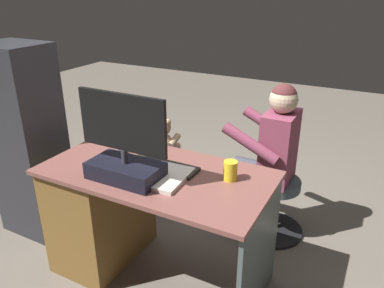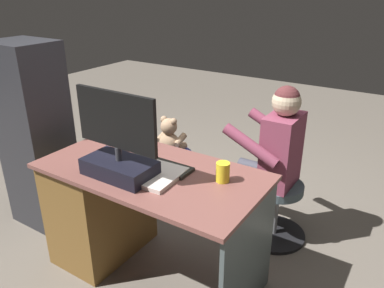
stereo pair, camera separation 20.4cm
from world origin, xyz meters
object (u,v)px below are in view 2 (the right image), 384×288
(office_chair_teddy, at_px, (170,173))
(visitor_chair, at_px, (276,207))
(computer_mouse, at_px, (120,150))
(monitor, at_px, (118,152))
(keyboard, at_px, (158,165))
(cup, at_px, (223,172))
(person, at_px, (271,151))
(teddy_bear, at_px, (170,137))
(tv_remote, at_px, (111,156))
(desk, at_px, (112,204))

(office_chair_teddy, height_order, visitor_chair, same)
(computer_mouse, distance_m, visitor_chair, 1.19)
(monitor, bearing_deg, keyboard, -119.20)
(cup, bearing_deg, person, -90.60)
(computer_mouse, xyz_separation_m, cup, (-0.72, -0.02, 0.04))
(computer_mouse, xyz_separation_m, teddy_bear, (0.14, -0.71, -0.19))
(computer_mouse, bearing_deg, visitor_chair, -138.75)
(visitor_chair, bearing_deg, tv_remote, 44.20)
(tv_remote, xyz_separation_m, teddy_bear, (0.13, -0.79, -0.18))
(desk, bearing_deg, cup, -172.29)
(monitor, height_order, teddy_bear, monitor)
(keyboard, bearing_deg, visitor_chair, -123.54)
(desk, relative_size, keyboard, 3.14)
(teddy_bear, bearing_deg, desk, 97.11)
(desk, bearing_deg, computer_mouse, -115.46)
(monitor, height_order, cup, monitor)
(keyboard, relative_size, cup, 3.85)
(desk, relative_size, cup, 12.09)
(office_chair_teddy, bearing_deg, computer_mouse, 100.97)
(computer_mouse, bearing_deg, tv_remote, 86.50)
(keyboard, bearing_deg, desk, 8.53)
(person, bearing_deg, cup, 89.40)
(monitor, height_order, tv_remote, monitor)
(computer_mouse, height_order, teddy_bear, computer_mouse)
(desk, xyz_separation_m, keyboard, (-0.36, -0.05, 0.36))
(tv_remote, relative_size, office_chair_teddy, 0.32)
(desk, bearing_deg, visitor_chair, -137.04)
(teddy_bear, bearing_deg, office_chair_teddy, 90.00)
(keyboard, distance_m, person, 0.84)
(monitor, relative_size, cup, 4.83)
(desk, relative_size, monitor, 2.51)
(keyboard, xyz_separation_m, computer_mouse, (0.32, -0.02, 0.01))
(computer_mouse, relative_size, visitor_chair, 0.21)
(visitor_chair, relative_size, person, 0.41)
(visitor_chair, bearing_deg, monitor, 57.36)
(computer_mouse, relative_size, cup, 0.88)
(desk, relative_size, visitor_chair, 2.86)
(tv_remote, distance_m, person, 1.07)
(visitor_chair, bearing_deg, person, 0.10)
(tv_remote, distance_m, office_chair_teddy, 0.94)
(keyboard, height_order, teddy_bear, keyboard)
(monitor, xyz_separation_m, cup, (-0.51, -0.25, -0.09))
(computer_mouse, distance_m, tv_remote, 0.08)
(desk, distance_m, tv_remote, 0.36)
(cup, xyz_separation_m, person, (-0.01, -0.68, -0.13))
(keyboard, bearing_deg, monitor, 60.80)
(teddy_bear, relative_size, visitor_chair, 0.68)
(desk, distance_m, keyboard, 0.51)
(monitor, distance_m, computer_mouse, 0.33)
(office_chair_teddy, bearing_deg, tv_remote, 99.50)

